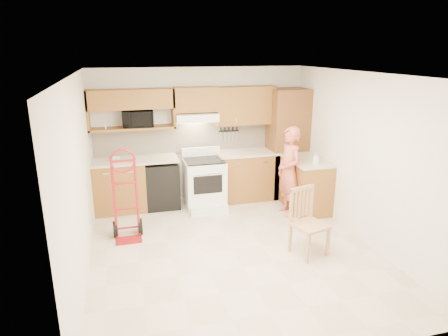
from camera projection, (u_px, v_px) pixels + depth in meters
name	position (u px, v px, depth m)	size (l,w,h in m)	color
floor	(233.00, 250.00, 5.75)	(4.00, 4.50, 0.02)	#C2AD93
ceiling	(234.00, 73.00, 5.02)	(4.00, 4.50, 0.02)	white
wall_back	(200.00, 135.00, 7.48)	(4.00, 0.02, 2.50)	silver
wall_front	(308.00, 243.00, 3.29)	(4.00, 0.02, 2.50)	silver
wall_left	(78.00, 180.00, 4.89)	(0.02, 4.50, 2.50)	silver
wall_right	(362.00, 158.00, 5.88)	(0.02, 4.50, 2.50)	silver
backsplash	(201.00, 137.00, 7.47)	(3.92, 0.03, 0.55)	beige
lower_cab_left	(120.00, 186.00, 7.04)	(0.90, 0.60, 0.90)	brown
dishwasher	(162.00, 184.00, 7.23)	(0.60, 0.60, 0.85)	black
lower_cab_right	(246.00, 176.00, 7.62)	(1.14, 0.60, 0.90)	brown
countertop_left	(135.00, 160.00, 6.98)	(1.50, 0.63, 0.04)	#C2B193
countertop_right	(247.00, 153.00, 7.49)	(1.14, 0.63, 0.04)	#C2B193
cab_return_right	(306.00, 185.00, 7.10)	(0.60, 1.00, 0.90)	brown
countertop_return	(307.00, 160.00, 6.96)	(0.63, 1.00, 0.04)	#C2B193
pantry_tall	(287.00, 143.00, 7.65)	(0.70, 0.60, 2.10)	brown
upper_cab_left	(131.00, 99.00, 6.80)	(1.50, 0.33, 0.34)	brown
upper_shelf_mw	(133.00, 128.00, 6.94)	(1.50, 0.33, 0.04)	brown
upper_cab_center	(195.00, 99.00, 7.08)	(0.76, 0.33, 0.44)	brown
upper_cab_right	(245.00, 105.00, 7.36)	(1.14, 0.33, 0.70)	brown
range_hood	(196.00, 117.00, 7.11)	(0.76, 0.46, 0.14)	white
knife_strip	(229.00, 134.00, 7.56)	(0.40, 0.05, 0.29)	black
microwave	(138.00, 118.00, 6.92)	(0.53, 0.36, 0.30)	black
range	(205.00, 180.00, 7.15)	(0.72, 0.94, 1.06)	white
person	(289.00, 172.00, 6.78)	(0.57, 0.38, 1.57)	#C65945
hand_truck	(126.00, 199.00, 5.91)	(0.51, 0.46, 1.29)	maroon
dining_chair	(310.00, 223.00, 5.49)	(0.43, 0.47, 0.96)	#B57F47
soap_bottle	(316.00, 158.00, 6.64)	(0.09, 0.09, 0.20)	white
bowl	(115.00, 159.00, 6.88)	(0.20, 0.20, 0.05)	white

